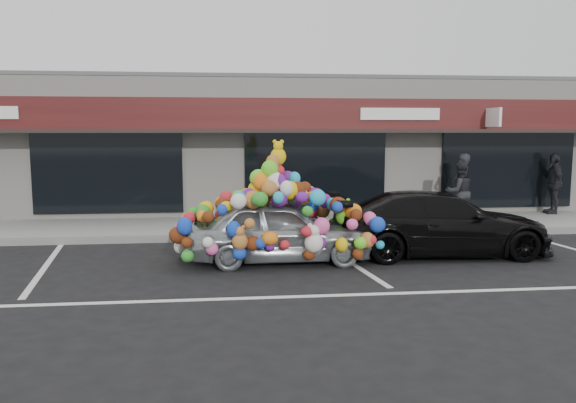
{
  "coord_description": "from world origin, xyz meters",
  "views": [
    {
      "loc": [
        0.36,
        -11.0,
        2.66
      ],
      "look_at": [
        1.73,
        1.4,
        1.08
      ],
      "focal_mm": 35.0,
      "sensor_mm": 36.0,
      "label": 1
    }
  ],
  "objects": [
    {
      "name": "pedestrian_b",
      "position": [
        6.77,
        3.81,
        0.98
      ],
      "size": [
        0.85,
        0.69,
        1.66
      ],
      "primitive_type": "imported",
      "rotation": [
        0.0,
        0.0,
        3.23
      ],
      "color": "black",
      "rests_on": "sidewalk"
    },
    {
      "name": "pedestrian_c",
      "position": [
        10.22,
        4.95,
        1.07
      ],
      "size": [
        1.14,
        0.63,
        1.83
      ],
      "primitive_type": "imported",
      "rotation": [
        0.0,
        0.0,
        4.54
      ],
      "color": "black",
      "rests_on": "sidewalk"
    },
    {
      "name": "parking_stripe_left",
      "position": [
        -3.2,
        0.2,
        0.0
      ],
      "size": [
        0.73,
        4.37,
        0.01
      ],
      "primitive_type": "cube",
      "rotation": [
        0.0,
        0.0,
        0.14
      ],
      "color": "silver",
      "rests_on": "ground"
    },
    {
      "name": "toy_car",
      "position": [
        1.4,
        0.17,
        0.8
      ],
      "size": [
        2.77,
        4.07,
        2.36
      ],
      "rotation": [
        0.0,
        0.0,
        1.58
      ],
      "color": "silver",
      "rests_on": "ground"
    },
    {
      "name": "ground",
      "position": [
        0.0,
        0.0,
        0.0
      ],
      "size": [
        90.0,
        90.0,
        0.0
      ],
      "primitive_type": "plane",
      "color": "black",
      "rests_on": "ground"
    },
    {
      "name": "sidewalk",
      "position": [
        0.0,
        4.0,
        0.07
      ],
      "size": [
        26.0,
        3.0,
        0.15
      ],
      "primitive_type": "cube",
      "color": "gray",
      "rests_on": "ground"
    },
    {
      "name": "kerb",
      "position": [
        0.0,
        2.5,
        0.07
      ],
      "size": [
        26.0,
        0.18,
        0.16
      ],
      "primitive_type": "cube",
      "color": "slate",
      "rests_on": "ground"
    },
    {
      "name": "lane_line",
      "position": [
        2.0,
        -2.3,
        0.0
      ],
      "size": [
        14.0,
        0.12,
        0.01
      ],
      "primitive_type": "cube",
      "color": "silver",
      "rests_on": "ground"
    },
    {
      "name": "shop_building",
      "position": [
        0.0,
        8.44,
        2.16
      ],
      "size": [
        24.0,
        7.2,
        4.31
      ],
      "color": "beige",
      "rests_on": "ground"
    },
    {
      "name": "parking_stripe_mid",
      "position": [
        2.8,
        0.2,
        0.0
      ],
      "size": [
        0.73,
        4.37,
        0.01
      ],
      "primitive_type": "cube",
      "rotation": [
        0.0,
        0.0,
        0.14
      ],
      "color": "silver",
      "rests_on": "ground"
    },
    {
      "name": "pedestrian_a",
      "position": [
        7.14,
        4.55,
        1.08
      ],
      "size": [
        0.8,
        0.79,
        1.86
      ],
      "primitive_type": "imported",
      "rotation": [
        0.0,
        0.0,
        3.92
      ],
      "color": "black",
      "rests_on": "sidewalk"
    },
    {
      "name": "black_sedan",
      "position": [
        4.9,
        0.46,
        0.68
      ],
      "size": [
        2.07,
        4.77,
        1.37
      ],
      "primitive_type": "imported",
      "rotation": [
        0.0,
        0.0,
        1.54
      ],
      "color": "black",
      "rests_on": "ground"
    }
  ]
}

